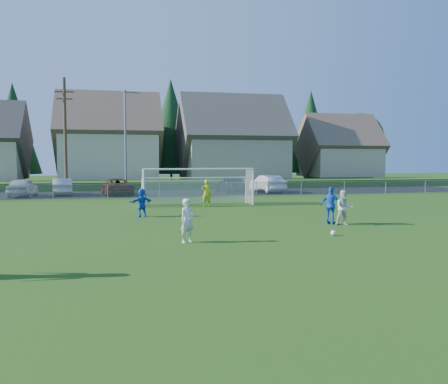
{
  "coord_description": "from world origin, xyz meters",
  "views": [
    {
      "loc": [
        -5.48,
        -15.61,
        3.07
      ],
      "look_at": [
        0.0,
        8.0,
        1.4
      ],
      "focal_mm": 38.0,
      "sensor_mm": 36.0,
      "label": 1
    }
  ],
  "objects_px": {
    "player_blue_b": "(142,203)",
    "car_a": "(23,187)",
    "car_f": "(267,184)",
    "car_c": "(117,187)",
    "soccer_goal": "(197,181)",
    "goalkeeper": "(207,193)",
    "car_b": "(62,187)",
    "soccer_ball": "(333,233)",
    "player_white_b": "(344,208)",
    "car_e": "(231,184)",
    "player_white_a": "(187,221)",
    "player_blue_a": "(331,206)"
  },
  "relations": [
    {
      "from": "player_white_b",
      "to": "player_blue_a",
      "type": "relative_size",
      "value": 0.92
    },
    {
      "from": "soccer_ball",
      "to": "soccer_goal",
      "type": "xyz_separation_m",
      "value": [
        -3.1,
        14.21,
        1.52
      ]
    },
    {
      "from": "car_f",
      "to": "soccer_ball",
      "type": "bearing_deg",
      "value": 70.3
    },
    {
      "from": "player_white_a",
      "to": "soccer_goal",
      "type": "bearing_deg",
      "value": 50.2
    },
    {
      "from": "soccer_ball",
      "to": "player_white_b",
      "type": "bearing_deg",
      "value": 55.66
    },
    {
      "from": "player_blue_b",
      "to": "car_e",
      "type": "relative_size",
      "value": 0.33
    },
    {
      "from": "player_white_b",
      "to": "soccer_goal",
      "type": "height_order",
      "value": "soccer_goal"
    },
    {
      "from": "goalkeeper",
      "to": "soccer_goal",
      "type": "xyz_separation_m",
      "value": [
        -0.38,
        1.37,
        0.75
      ]
    },
    {
      "from": "car_b",
      "to": "soccer_goal",
      "type": "distance_m",
      "value": 14.79
    },
    {
      "from": "car_b",
      "to": "player_blue_b",
      "type": "bearing_deg",
      "value": 101.38
    },
    {
      "from": "player_white_a",
      "to": "car_f",
      "type": "distance_m",
      "value": 27.33
    },
    {
      "from": "player_white_b",
      "to": "car_b",
      "type": "distance_m",
      "value": 26.92
    },
    {
      "from": "player_blue_b",
      "to": "car_e",
      "type": "distance_m",
      "value": 18.9
    },
    {
      "from": "player_blue_a",
      "to": "player_white_b",
      "type": "bearing_deg",
      "value": -179.3
    },
    {
      "from": "car_c",
      "to": "soccer_goal",
      "type": "distance_m",
      "value": 11.67
    },
    {
      "from": "player_white_a",
      "to": "player_white_b",
      "type": "distance_m",
      "value": 8.36
    },
    {
      "from": "goalkeeper",
      "to": "car_c",
      "type": "height_order",
      "value": "goalkeeper"
    },
    {
      "from": "player_blue_a",
      "to": "car_c",
      "type": "relative_size",
      "value": 0.35
    },
    {
      "from": "car_a",
      "to": "car_f",
      "type": "bearing_deg",
      "value": -176.14
    },
    {
      "from": "player_white_a",
      "to": "player_white_b",
      "type": "xyz_separation_m",
      "value": [
        7.83,
        2.94,
        0.0
      ]
    },
    {
      "from": "player_blue_b",
      "to": "player_white_b",
      "type": "bearing_deg",
      "value": 120.14
    },
    {
      "from": "soccer_ball",
      "to": "soccer_goal",
      "type": "distance_m",
      "value": 14.63
    },
    {
      "from": "car_b",
      "to": "player_white_a",
      "type": "bearing_deg",
      "value": 97.98
    },
    {
      "from": "car_f",
      "to": "car_e",
      "type": "bearing_deg",
      "value": -8.87
    },
    {
      "from": "soccer_ball",
      "to": "car_b",
      "type": "xyz_separation_m",
      "value": [
        -12.96,
        25.2,
        0.61
      ]
    },
    {
      "from": "goalkeeper",
      "to": "player_blue_b",
      "type": "bearing_deg",
      "value": 62.65
    },
    {
      "from": "car_e",
      "to": "player_blue_a",
      "type": "bearing_deg",
      "value": 81.28
    },
    {
      "from": "player_blue_a",
      "to": "soccer_goal",
      "type": "relative_size",
      "value": 0.24
    },
    {
      "from": "soccer_ball",
      "to": "car_e",
      "type": "bearing_deg",
      "value": 85.61
    },
    {
      "from": "player_blue_b",
      "to": "soccer_goal",
      "type": "bearing_deg",
      "value": -152.68
    },
    {
      "from": "car_b",
      "to": "car_f",
      "type": "height_order",
      "value": "car_f"
    },
    {
      "from": "car_c",
      "to": "soccer_goal",
      "type": "xyz_separation_m",
      "value": [
        5.26,
        -10.37,
        0.93
      ]
    },
    {
      "from": "player_white_a",
      "to": "soccer_goal",
      "type": "relative_size",
      "value": 0.22
    },
    {
      "from": "soccer_ball",
      "to": "car_a",
      "type": "xyz_separation_m",
      "value": [
        -15.98,
        24.43,
        0.66
      ]
    },
    {
      "from": "player_white_a",
      "to": "car_b",
      "type": "xyz_separation_m",
      "value": [
        -6.99,
        25.42,
        -0.1
      ]
    },
    {
      "from": "car_b",
      "to": "soccer_goal",
      "type": "bearing_deg",
      "value": 124.53
    },
    {
      "from": "player_blue_b",
      "to": "car_a",
      "type": "distance_m",
      "value": 18.5
    },
    {
      "from": "player_white_b",
      "to": "car_c",
      "type": "bearing_deg",
      "value": 130.6
    },
    {
      "from": "player_blue_b",
      "to": "soccer_goal",
      "type": "height_order",
      "value": "soccer_goal"
    },
    {
      "from": "car_e",
      "to": "soccer_goal",
      "type": "xyz_separation_m",
      "value": [
        -5.0,
        -10.52,
        0.85
      ]
    },
    {
      "from": "soccer_ball",
      "to": "car_f",
      "type": "relative_size",
      "value": 0.05
    },
    {
      "from": "player_white_a",
      "to": "car_a",
      "type": "relative_size",
      "value": 0.36
    },
    {
      "from": "car_b",
      "to": "car_a",
      "type": "bearing_deg",
      "value": 6.91
    },
    {
      "from": "goalkeeper",
      "to": "car_e",
      "type": "distance_m",
      "value": 12.76
    },
    {
      "from": "car_c",
      "to": "soccer_ball",
      "type": "bearing_deg",
      "value": 102.41
    },
    {
      "from": "soccer_ball",
      "to": "player_white_a",
      "type": "bearing_deg",
      "value": -177.81
    },
    {
      "from": "player_white_a",
      "to": "player_blue_a",
      "type": "height_order",
      "value": "player_blue_a"
    },
    {
      "from": "player_white_a",
      "to": "goalkeeper",
      "type": "bearing_deg",
      "value": 47.48
    },
    {
      "from": "soccer_ball",
      "to": "soccer_goal",
      "type": "relative_size",
      "value": 0.03
    },
    {
      "from": "player_white_b",
      "to": "goalkeeper",
      "type": "relative_size",
      "value": 0.93
    }
  ]
}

